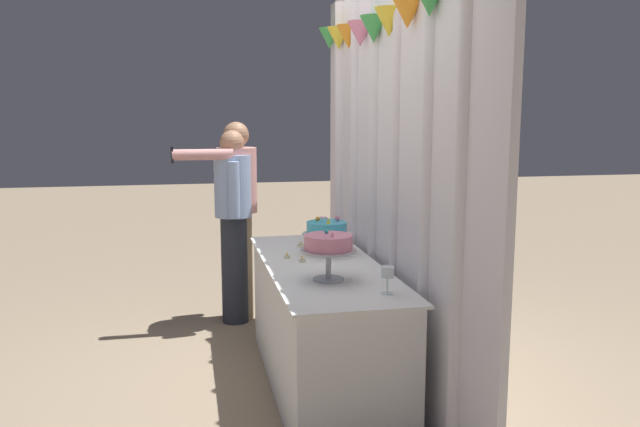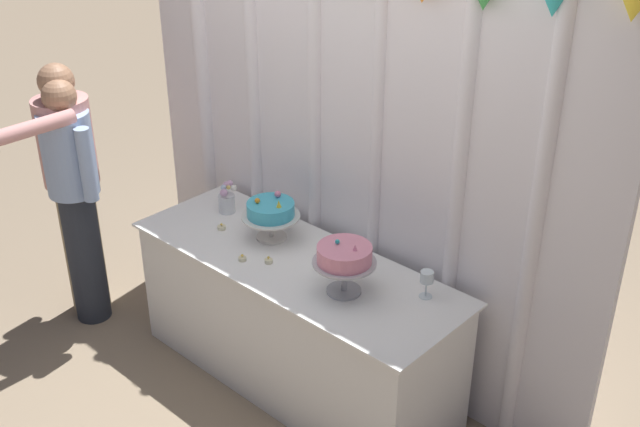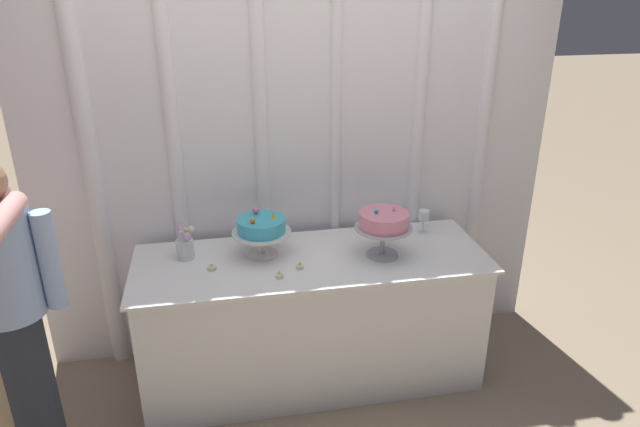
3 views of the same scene
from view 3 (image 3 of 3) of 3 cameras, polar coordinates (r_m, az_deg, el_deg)
ground_plane at (r=3.45m, az=-0.47°, el=-16.65°), size 24.00×24.00×0.00m
draped_curtain at (r=3.25m, az=-2.69°, el=8.15°), size 3.01×0.17×2.54m
cake_table at (r=3.30m, az=-0.81°, el=-10.36°), size 1.90×0.68×0.77m
cake_display_nearleft at (r=3.08m, az=-5.84°, el=-1.42°), size 0.32×0.32×0.25m
cake_display_nearright at (r=3.06m, az=6.32°, el=-0.92°), size 0.31×0.31×0.28m
wine_glass at (r=3.39m, az=10.24°, el=-0.30°), size 0.06×0.06×0.14m
flower_vase at (r=3.15m, az=-13.24°, el=-3.05°), size 0.10×0.12×0.18m
tealight_far_left at (r=3.03m, az=-10.67°, el=-5.32°), size 0.05×0.05×0.04m
tealight_near_left at (r=2.91m, az=-4.04°, el=-6.16°), size 0.04×0.04×0.04m
tealight_near_right at (r=2.99m, az=-2.00°, el=-5.26°), size 0.04×0.04×0.04m
guest_man_pink_jacket at (r=2.79m, az=-28.15°, el=-8.84°), size 0.46×0.30×1.55m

